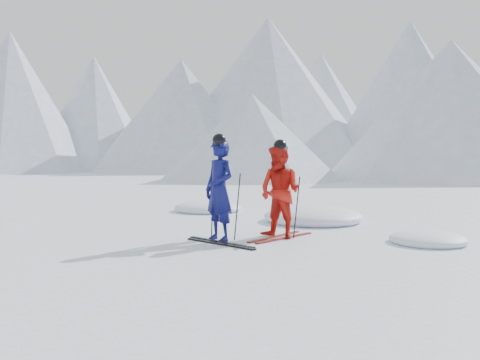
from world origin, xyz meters
The scene contains 12 objects.
ground centered at (0.00, 0.00, 0.00)m, with size 160.00×160.00×0.00m, color white.
skier_blue centered at (-1.25, -0.91, 0.98)m, with size 0.72×0.47×1.96m, color #0D0F50.
skier_red centered at (-0.47, 0.03, 0.93)m, with size 0.90×0.70×1.86m, color red.
pole_blue_left centered at (-1.55, -0.76, 0.65)m, with size 0.02×0.02×1.31m, color black.
pole_blue_right centered at (-1.00, -0.66, 0.65)m, with size 0.02×0.02×1.31m, color black.
pole_red_left centered at (-0.77, 0.28, 0.62)m, with size 0.02×0.02×1.24m, color black.
pole_red_right centered at (-0.17, 0.18, 0.62)m, with size 0.02×0.02×1.24m, color black.
ski_worn_left centered at (-0.59, 0.03, 0.01)m, with size 0.09×1.70×0.03m, color black.
ski_worn_right centered at (-0.35, 0.03, 0.01)m, with size 0.09×1.70×0.03m, color black.
ski_loose_a centered at (-1.06, -1.11, 0.01)m, with size 0.09×1.70×0.03m, color black.
ski_loose_b centered at (-0.96, -1.26, 0.01)m, with size 0.09×1.70×0.03m, color black.
snow_lumps centered at (-1.83, 2.49, 0.00)m, with size 8.48×3.31×0.54m.
Camera 1 is at (4.94, -8.49, 1.69)m, focal length 38.00 mm.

